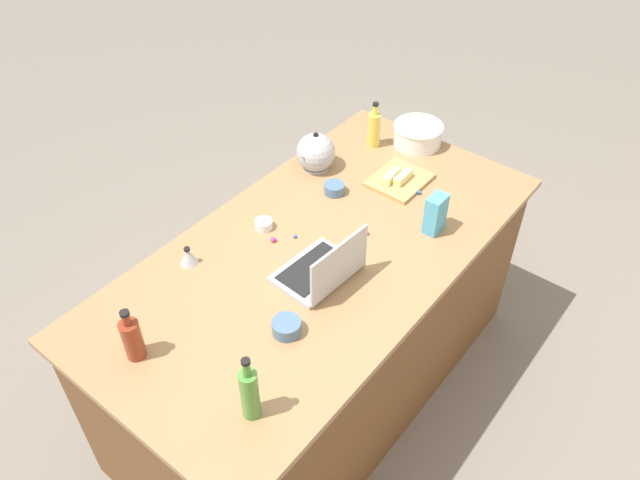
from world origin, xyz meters
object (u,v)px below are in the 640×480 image
bottle_olive (250,393)px  candy_bag (435,214)px  butter_stick_right (403,177)px  kettle (316,153)px  kitchen_timer (188,256)px  bottle_oil (374,129)px  ramekin_medium (287,327)px  butter_stick_left (391,176)px  mixing_bowl_large (418,134)px  ramekin_small (264,224)px  ramekin_wide (334,188)px  laptop (323,269)px  bottle_soy (132,338)px  cutting_board (399,180)px

bottle_olive → candy_bag: (-1.09, -0.01, -0.02)m
bottle_olive → butter_stick_right: bearing=-167.7°
kettle → kitchen_timer: bearing=1.1°
bottle_oil → kitchen_timer: 1.12m
bottle_oil → ramekin_medium: (1.14, 0.43, -0.07)m
bottle_oil → butter_stick_left: 0.32m
mixing_bowl_large → ramekin_small: (0.93, -0.16, -0.04)m
bottle_olive → ramekin_wide: bottle_olive is taller
kitchen_timer → candy_bag: 0.99m
laptop → bottle_oil: (-0.86, -0.37, 0.05)m
bottle_soy → candy_bag: (-1.17, 0.45, -0.00)m
bottle_olive → butter_stick_left: size_ratio=2.40×
cutting_board → ramekin_wide: bearing=-35.7°
bottle_olive → kitchen_timer: (-0.34, -0.65, -0.07)m
bottle_oil → cutting_board: (0.17, 0.26, -0.08)m
bottle_soy → kitchen_timer: (-0.41, -0.19, -0.05)m
laptop → ramekin_wide: size_ratio=3.54×
bottle_olive → butter_stick_right: 1.31m
mixing_bowl_large → ramekin_wide: mixing_bowl_large is taller
butter_stick_right → ramekin_medium: (0.97, 0.15, -0.01)m
bottle_soy → ramekin_small: size_ratio=2.95×
ramekin_small → ramekin_medium: 0.56m
bottle_oil → butter_stick_right: 0.34m
kettle → ramekin_wide: kettle is taller
laptop → kettle: laptop is taller
ramekin_small → kitchen_timer: (0.33, -0.09, 0.02)m
bottle_soy → butter_stick_right: 1.37m
bottle_olive → ramekin_wide: size_ratio=2.89×
cutting_board → ramekin_small: 0.67m
bottle_soy → bottle_olive: bearing=99.6°
cutting_board → candy_bag: candy_bag is taller
butter_stick_right → candy_bag: 0.33m
kitchen_timer → bottle_olive: bearing=62.6°
kettle → butter_stick_right: kettle is taller
laptop → kitchen_timer: bearing=-60.7°
bottle_soy → candy_bag: bearing=159.2°
mixing_bowl_large → bottle_oil: (0.14, -0.16, 0.04)m
cutting_board → kitchen_timer: 1.01m
butter_stick_right → kitchen_timer: (0.94, -0.37, -0.00)m
bottle_olive → kettle: bottle_olive is taller
ramekin_medium → bottle_soy: bearing=-40.2°
cutting_board → ramekin_medium: (0.97, 0.18, 0.02)m
butter_stick_left → ramekin_wide: size_ratio=1.21×
bottle_olive → ramekin_small: bearing=-140.0°
kettle → ramekin_small: (0.47, 0.10, -0.06)m
bottle_oil → ramekin_medium: 1.23m
bottle_oil → ramekin_wide: (0.42, 0.08, -0.07)m
bottle_oil → candy_bag: (0.36, 0.55, -0.01)m
butter_stick_left → butter_stick_right: same height
ramekin_medium → kitchen_timer: (-0.03, -0.52, 0.01)m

